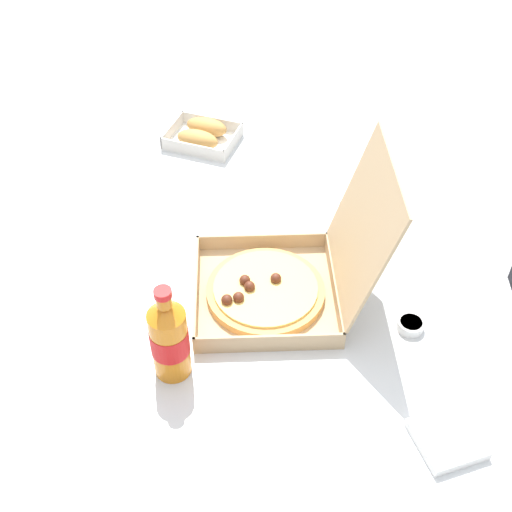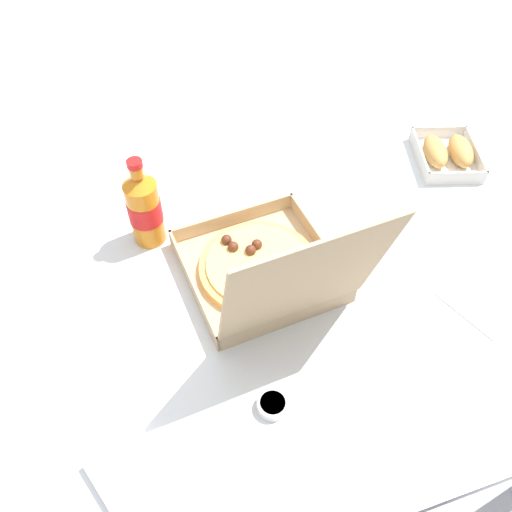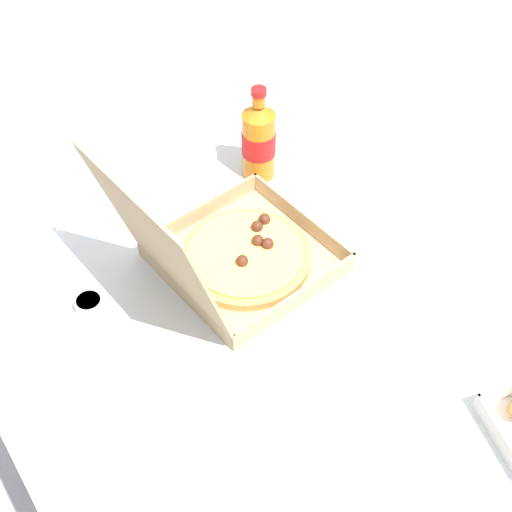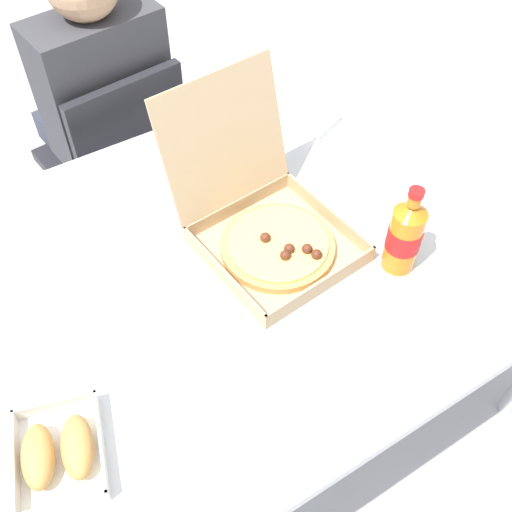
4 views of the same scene
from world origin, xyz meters
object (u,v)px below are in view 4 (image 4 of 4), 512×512
(bread_side_box, at_px, (59,453))
(diner_person, at_px, (100,98))
(chair, at_px, (121,160))
(napkin_pile, at_px, (313,120))
(dipping_sauce_cup, at_px, (237,160))
(pizza_box_open, at_px, (268,227))
(paper_menu, at_px, (53,274))
(cola_bottle, at_px, (405,235))

(bread_side_box, bearing_deg, diner_person, 64.76)
(chair, relative_size, napkin_pile, 7.55)
(bread_side_box, distance_m, dipping_sauce_cup, 0.83)
(pizza_box_open, height_order, paper_menu, pizza_box_open)
(paper_menu, xyz_separation_m, dipping_sauce_cup, (0.53, 0.10, 0.01))
(diner_person, bearing_deg, napkin_pile, -49.00)
(pizza_box_open, bearing_deg, chair, 96.54)
(pizza_box_open, height_order, dipping_sauce_cup, pizza_box_open)
(dipping_sauce_cup, bearing_deg, cola_bottle, -74.89)
(diner_person, bearing_deg, bread_side_box, -115.24)
(pizza_box_open, xyz_separation_m, dipping_sauce_cup, (0.08, 0.27, -0.04))
(napkin_pile, bearing_deg, bread_side_box, -149.65)
(chair, distance_m, napkin_pile, 0.67)
(dipping_sauce_cup, bearing_deg, bread_side_box, -142.48)
(paper_menu, bearing_deg, dipping_sauce_cup, -9.30)
(chair, bearing_deg, dipping_sauce_cup, -71.00)
(cola_bottle, height_order, napkin_pile, cola_bottle)
(pizza_box_open, bearing_deg, napkin_pile, 41.65)
(dipping_sauce_cup, bearing_deg, pizza_box_open, -106.14)
(paper_menu, bearing_deg, napkin_pile, -10.40)
(dipping_sauce_cup, bearing_deg, paper_menu, -169.30)
(chair, xyz_separation_m, dipping_sauce_cup, (0.16, -0.47, 0.27))
(pizza_box_open, relative_size, paper_menu, 1.97)
(diner_person, bearing_deg, chair, -83.36)
(chair, height_order, bread_side_box, chair)
(bread_side_box, bearing_deg, cola_bottle, 2.12)
(chair, bearing_deg, napkin_pile, -45.92)
(bread_side_box, distance_m, napkin_pile, 1.06)
(diner_person, xyz_separation_m, cola_bottle, (0.30, -1.01, 0.15))
(chair, bearing_deg, diner_person, 96.64)
(chair, height_order, cola_bottle, cola_bottle)
(cola_bottle, distance_m, napkin_pile, 0.53)
(chair, bearing_deg, pizza_box_open, -83.46)
(chair, height_order, dipping_sauce_cup, chair)
(paper_menu, bearing_deg, chair, 37.42)
(diner_person, height_order, pizza_box_open, diner_person)
(diner_person, bearing_deg, pizza_box_open, -83.45)
(bread_side_box, xyz_separation_m, paper_menu, (0.13, 0.40, -0.02))
(bread_side_box, bearing_deg, dipping_sauce_cup, 37.52)
(diner_person, relative_size, cola_bottle, 5.14)
(paper_menu, bearing_deg, pizza_box_open, -40.51)
(cola_bottle, bearing_deg, bread_side_box, -177.88)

